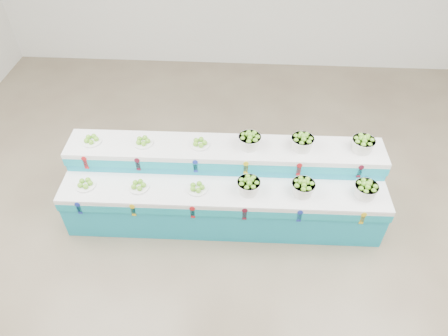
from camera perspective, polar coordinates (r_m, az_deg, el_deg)
The scene contains 14 objects.
ground at distance 5.48m, azimuth 1.35°, elevation -11.81°, with size 10.00×10.00×0.00m, color brown.
display_stand at distance 5.54m, azimuth 0.00°, elevation -2.70°, with size 4.24×1.09×1.02m, color #1A9BB9, non-canonical shape.
plate_lower_left at distance 5.52m, azimuth -18.89°, elevation -2.07°, with size 0.26×0.26×0.09m, color white.
plate_lower_mid at distance 5.32m, azimuth -11.89°, elevation -2.38°, with size 0.26×0.26×0.09m, color white.
plate_lower_right at distance 5.19m, azimuth -3.78°, elevation -2.71°, with size 0.26×0.26×0.09m, color white.
basket_lower_left at distance 5.12m, azimuth 3.47°, elevation -2.47°, with size 0.30×0.30×0.22m, color silver, non-canonical shape.
basket_lower_mid at distance 5.19m, azimuth 11.02°, elevation -2.68°, with size 0.30×0.30×0.22m, color silver, non-canonical shape.
basket_lower_right at distance 5.37m, azimuth 19.25°, elevation -2.85°, with size 0.30×0.30×0.22m, color silver, non-canonical shape.
plate_upper_left at distance 5.69m, azimuth -18.09°, elevation 3.83°, with size 0.26×0.26×0.09m, color white.
plate_upper_mid at distance 5.49m, azimuth -11.27°, elevation 3.74°, with size 0.26×0.26×0.09m, color white.
plate_upper_right at distance 5.37m, azimuth -3.40°, elevation 3.57°, with size 0.26×0.26×0.09m, color white.
basket_upper_left at distance 5.31m, azimuth 3.62°, elevation 3.87°, with size 0.30×0.30×0.22m, color silver, non-canonical shape.
basket_upper_mid at distance 5.37m, azimuth 10.92°, elevation 3.59°, with size 0.30×0.30×0.22m, color silver, non-canonical shape.
basket_upper_right at distance 5.54m, azimuth 18.90°, elevation 3.23°, with size 0.30×0.30×0.22m, color silver, non-canonical shape.
Camera 1 is at (0.06, -3.12, 4.51)m, focal length 32.63 mm.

